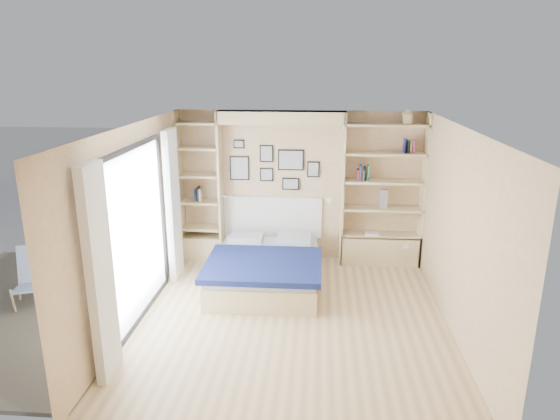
{
  "coord_description": "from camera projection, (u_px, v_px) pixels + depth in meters",
  "views": [
    {
      "loc": [
        0.31,
        -5.8,
        3.2
      ],
      "look_at": [
        -0.22,
        0.9,
        1.23
      ],
      "focal_mm": 32.0,
      "sensor_mm": 36.0,
      "label": 1
    }
  ],
  "objects": [
    {
      "name": "deck",
      "position": [
        26.0,
        310.0,
        6.75
      ],
      "size": [
        3.2,
        4.0,
        0.05
      ],
      "primitive_type": "cube",
      "color": "brown",
      "rests_on": "ground"
    },
    {
      "name": "shelf_decor",
      "position": [
        366.0,
        164.0,
        7.9
      ],
      "size": [
        3.52,
        0.23,
        2.03
      ],
      "color": "#A51E1E",
      "rests_on": "ground"
    },
    {
      "name": "bed",
      "position": [
        266.0,
        268.0,
        7.48
      ],
      "size": [
        1.65,
        2.17,
        1.07
      ],
      "color": "tan",
      "rests_on": "ground"
    },
    {
      "name": "ground",
      "position": [
        292.0,
        321.0,
        6.48
      ],
      "size": [
        4.5,
        4.5,
        0.0
      ],
      "primitive_type": "plane",
      "color": "tan",
      "rests_on": "ground"
    },
    {
      "name": "reading_lamps",
      "position": [
        281.0,
        199.0,
        8.1
      ],
      "size": [
        1.92,
        0.12,
        0.15
      ],
      "color": "silver",
      "rests_on": "ground"
    },
    {
      "name": "room_shell",
      "position": [
        273.0,
        208.0,
        7.66
      ],
      "size": [
        4.5,
        4.5,
        4.5
      ],
      "color": "tan",
      "rests_on": "ground"
    },
    {
      "name": "photo_gallery",
      "position": [
        272.0,
        165.0,
        8.19
      ],
      "size": [
        1.48,
        0.02,
        0.82
      ],
      "color": "black",
      "rests_on": "ground"
    },
    {
      "name": "deck_chair",
      "position": [
        33.0,
        276.0,
        6.94
      ],
      "size": [
        0.71,
        0.87,
        0.77
      ],
      "rotation": [
        0.0,
        0.0,
        0.39
      ],
      "color": "tan",
      "rests_on": "ground"
    }
  ]
}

